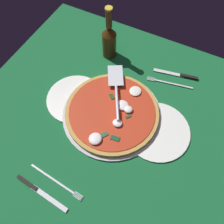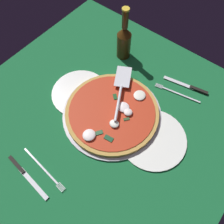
{
  "view_description": "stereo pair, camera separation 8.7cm",
  "coord_description": "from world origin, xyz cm",
  "views": [
    {
      "loc": [
        21.74,
        -35.38,
        77.69
      ],
      "look_at": [
        2.02,
        3.32,
        2.15
      ],
      "focal_mm": 38.26,
      "sensor_mm": 36.0,
      "label": 1
    },
    {
      "loc": [
        29.06,
        -30.67,
        77.69
      ],
      "look_at": [
        2.02,
        3.32,
        2.15
      ],
      "focal_mm": 38.26,
      "sensor_mm": 36.0,
      "label": 2
    }
  ],
  "objects": [
    {
      "name": "ground_plane",
      "position": [
        0.0,
        0.0,
        -0.4
      ],
      "size": [
        99.12,
        99.12,
        0.8
      ],
      "primitive_type": "cube",
      "color": "#165C2F"
    },
    {
      "name": "checker_pattern",
      "position": [
        0.0,
        0.0,
        0.05
      ],
      "size": [
        99.12,
        99.12,
        0.1
      ],
      "color": "silver",
      "rests_on": "ground_plane"
    },
    {
      "name": "pizza_pan",
      "position": [
        2.02,
        3.32,
        0.63
      ],
      "size": [
        36.53,
        36.53,
        1.05
      ],
      "primitive_type": "cylinder",
      "color": "#B2ADBA",
      "rests_on": "ground_plane"
    },
    {
      "name": "dinner_plate_left",
      "position": [
        -13.61,
        2.95,
        0.6
      ],
      "size": [
        22.05,
        22.05,
        1.0
      ],
      "primitive_type": "cylinder",
      "color": "white",
      "rests_on": "ground_plane"
    },
    {
      "name": "dinner_plate_right",
      "position": [
        19.46,
        4.39,
        0.6
      ],
      "size": [
        23.5,
        23.5,
        1.0
      ],
      "primitive_type": "cylinder",
      "color": "white",
      "rests_on": "ground_plane"
    },
    {
      "name": "pizza",
      "position": [
        2.14,
        3.28,
        2.2
      ],
      "size": [
        34.27,
        34.27,
        3.39
      ],
      "color": "#BD9143",
      "rests_on": "pizza_pan"
    },
    {
      "name": "pizza_server",
      "position": [
        -0.72,
        12.16,
        4.86
      ],
      "size": [
        15.08,
        23.38,
        1.0
      ],
      "rotation": [
        0.0,
        0.0,
        2.08
      ],
      "color": "silver",
      "rests_on": "pizza"
    },
    {
      "name": "place_setting_near",
      "position": [
        -4.57,
        -29.4,
        0.45
      ],
      "size": [
        22.72,
        13.26,
        1.4
      ],
      "rotation": [
        0.0,
        0.0,
        -0.08
      ],
      "color": "white",
      "rests_on": "ground_plane"
    },
    {
      "name": "place_setting_far",
      "position": [
        17.33,
        29.36,
        0.46
      ],
      "size": [
        20.98,
        14.85,
        1.4
      ],
      "rotation": [
        0.0,
        0.0,
        3.34
      ],
      "color": "white",
      "rests_on": "ground_plane"
    },
    {
      "name": "beer_bottle",
      "position": [
        -12.61,
        29.51,
        8.72
      ],
      "size": [
        5.85,
        5.85,
        23.42
      ],
      "color": "#3E260D",
      "rests_on": "ground_plane"
    }
  ]
}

